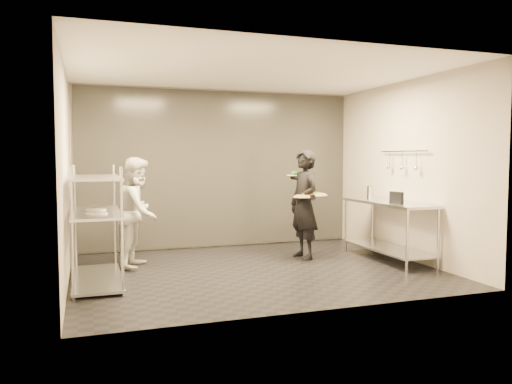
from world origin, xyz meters
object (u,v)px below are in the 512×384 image
object	(u,v)px
pass_rack	(96,223)
prep_counter	(388,220)
bottle_clear	(370,192)
pos_monitor	(396,198)
bottle_dark	(369,192)
salad_plate	(295,174)
chef	(138,212)
bottle_green	(371,193)
waiter	(304,204)
pizza_plate_far	(316,194)
pizza_plate_near	(303,196)

from	to	relation	value
pass_rack	prep_counter	size ratio (longest dim) A/B	0.89
pass_rack	bottle_clear	distance (m)	4.48
pos_monitor	bottle_dark	bearing A→B (deg)	76.63
salad_plate	pos_monitor	size ratio (longest dim) A/B	1.08
chef	bottle_clear	size ratio (longest dim) A/B	7.46
prep_counter	salad_plate	bearing A→B (deg)	146.39
bottle_green	prep_counter	bearing A→B (deg)	-82.48
waiter	pizza_plate_far	bearing A→B (deg)	26.10
pizza_plate_near	bottle_green	size ratio (longest dim) A/B	1.40
salad_plate	bottle_dark	size ratio (longest dim) A/B	1.24
prep_counter	chef	size ratio (longest dim) A/B	1.12
bottle_green	bottle_clear	distance (m)	0.30
pos_monitor	chef	bearing A→B (deg)	153.99
bottle_green	bottle_clear	xyz separation A→B (m)	(0.15, 0.26, -0.00)
waiter	bottle_dark	world-z (taller)	waiter
waiter	pizza_plate_far	distance (m)	0.28
pizza_plate_near	pos_monitor	xyz separation A→B (m)	(1.18, -0.71, 0.00)
bottle_clear	salad_plate	bearing A→B (deg)	174.08
bottle_dark	waiter	bearing A→B (deg)	177.97
pos_monitor	pizza_plate_far	bearing A→B (deg)	133.91
pass_rack	salad_plate	xyz separation A→B (m)	(3.10, 0.82, 0.57)
pass_rack	pizza_plate_far	bearing A→B (deg)	6.27
prep_counter	bottle_clear	world-z (taller)	bottle_clear
pass_rack	bottle_clear	bearing A→B (deg)	8.76
chef	pizza_plate_far	bearing A→B (deg)	-78.01
pizza_plate_near	bottle_dark	distance (m)	1.28
pos_monitor	bottle_dark	size ratio (longest dim) A/B	1.15
prep_counter	pizza_plate_near	xyz separation A→B (m)	(-1.30, 0.32, 0.38)
salad_plate	bottle_clear	size ratio (longest dim) A/B	1.26
pizza_plate_near	pizza_plate_far	bearing A→B (deg)	7.91
bottle_clear	pizza_plate_far	bearing A→B (deg)	-164.41
bottle_green	bottle_dark	world-z (taller)	bottle_dark
prep_counter	bottle_dark	bearing A→B (deg)	93.99
waiter	salad_plate	bearing A→B (deg)	-176.61
salad_plate	pizza_plate_near	bearing A→B (deg)	-98.31
pass_rack	salad_plate	size ratio (longest dim) A/B	5.92
waiter	chef	bearing A→B (deg)	-101.67
waiter	bottle_dark	size ratio (longest dim) A/B	7.93
waiter	pass_rack	bearing A→B (deg)	-86.24
prep_counter	pizza_plate_far	distance (m)	1.19
chef	salad_plate	bearing A→B (deg)	-68.17
pos_monitor	bottle_green	world-z (taller)	bottle_green
prep_counter	waiter	size ratio (longest dim) A/B	1.05
salad_plate	bottle_clear	world-z (taller)	salad_plate
chef	pizza_plate_far	xyz separation A→B (m)	(2.67, -0.44, 0.23)
pass_rack	pizza_plate_far	size ratio (longest dim) A/B	4.69
salad_plate	bottle_green	size ratio (longest dim) A/B	1.25
salad_plate	bottle_clear	bearing A→B (deg)	-5.92
chef	bottle_green	xyz separation A→B (m)	(3.67, -0.37, 0.23)
pass_rack	waiter	xyz separation A→B (m)	(3.15, 0.55, 0.09)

